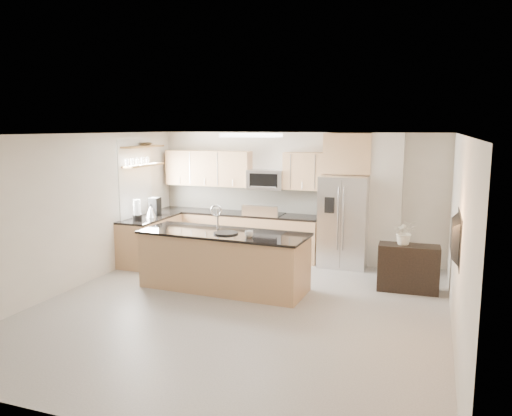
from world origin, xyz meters
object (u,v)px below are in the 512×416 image
at_px(range, 264,235).
at_px(coffee_maker, 155,207).
at_px(credenza, 408,268).
at_px(bowl, 146,143).
at_px(television, 451,237).
at_px(refrigerator, 344,221).
at_px(microwave, 266,180).
at_px(cup, 249,234).
at_px(island, 224,260).
at_px(blender, 137,212).
at_px(flower_vase, 405,226).
at_px(kettle, 151,211).
at_px(platter, 226,233).

xyz_separation_m(range, coffee_maker, (-2.09, -0.83, 0.62)).
bearing_deg(credenza, range, 154.87).
distance_m(bowl, television, 6.28).
xyz_separation_m(refrigerator, credenza, (1.29, -1.19, -0.50)).
xyz_separation_m(microwave, cup, (0.55, -2.51, -0.60)).
relative_size(island, blender, 6.96).
xyz_separation_m(microwave, flower_vase, (2.86, -1.35, -0.53)).
relative_size(range, coffee_maker, 3.18).
relative_size(blender, flower_vase, 0.65).
bearing_deg(island, television, -13.13).
distance_m(cup, kettle, 2.88).
relative_size(range, platter, 2.80).
relative_size(cup, bowl, 0.40).
bearing_deg(kettle, refrigerator, 16.00).
bearing_deg(television, island, 74.50).
bearing_deg(island, kettle, 155.17).
relative_size(bowl, television, 0.32).
bearing_deg(refrigerator, island, -128.00).
height_order(blender, flower_vase, flower_vase).
bearing_deg(cup, bowl, 150.88).
bearing_deg(bowl, coffee_maker, -1.82).
bearing_deg(range, kettle, -151.42).
relative_size(island, bowl, 8.31).
bearing_deg(island, flower_vase, 20.36).
bearing_deg(microwave, television, -42.75).
distance_m(refrigerator, coffee_maker, 3.84).
bearing_deg(blender, range, 36.00).
bearing_deg(range, flower_vase, -23.19).
height_order(microwave, credenza, microwave).
bearing_deg(cup, credenza, 25.72).
distance_m(microwave, kettle, 2.44).
xyz_separation_m(range, flower_vase, (2.86, -1.23, 0.62)).
bearing_deg(blender, cup, -18.54).
relative_size(cup, flower_vase, 0.22).
xyz_separation_m(microwave, television, (3.51, -3.24, -0.28)).
bearing_deg(microwave, kettle, -148.78).
bearing_deg(platter, refrigerator, 54.80).
height_order(microwave, bowl, bowl).
bearing_deg(range, microwave, 90.00).
relative_size(microwave, kettle, 2.78).
bearing_deg(cup, flower_vase, 26.75).
bearing_deg(flower_vase, bowl, 175.54).
distance_m(blender, flower_vase, 4.95).
distance_m(blender, kettle, 0.41).
bearing_deg(credenza, bowl, 173.15).
xyz_separation_m(blender, bowl, (-0.18, 0.68, 1.28)).
relative_size(refrigerator, blender, 4.33).
distance_m(credenza, bowl, 5.58).
bearing_deg(microwave, bowl, -157.07).
relative_size(credenza, platter, 2.40).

